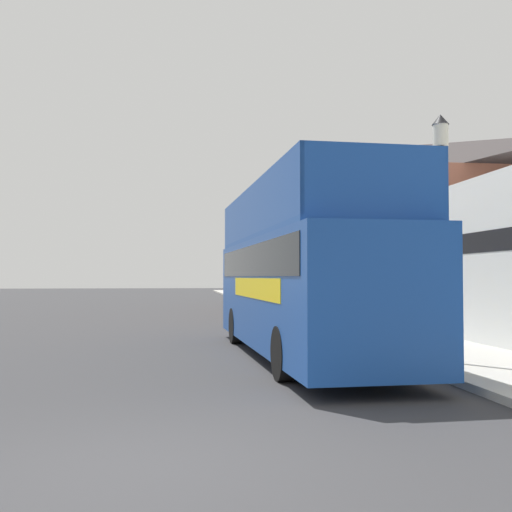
# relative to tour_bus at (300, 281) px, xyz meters

# --- Properties ---
(ground_plane) EXTENTS (144.00, 144.00, 0.00)m
(ground_plane) POSITION_rel_tour_bus_xyz_m (-3.28, 13.10, -1.79)
(ground_plane) COLOR #333335
(sidewalk) EXTENTS (3.09, 108.00, 0.14)m
(sidewalk) POSITION_rel_tour_bus_xyz_m (3.43, 10.10, -1.72)
(sidewalk) COLOR #ADAAA3
(sidewalk) RESTS_ON ground_plane
(brick_terrace_rear) EXTENTS (6.00, 21.59, 8.65)m
(brick_terrace_rear) POSITION_rel_tour_bus_xyz_m (7.98, 15.88, 2.54)
(brick_terrace_rear) COLOR #935642
(brick_terrace_rear) RESTS_ON ground_plane
(tour_bus) EXTENTS (2.87, 10.49, 4.00)m
(tour_bus) POSITION_rel_tour_bus_xyz_m (0.00, 0.00, 0.00)
(tour_bus) COLOR #19479E
(tour_bus) RESTS_ON ground_plane
(parked_car_ahead_of_bus) EXTENTS (1.81, 4.41, 1.43)m
(parked_car_ahead_of_bus) POSITION_rel_tour_bus_xyz_m (0.80, 7.57, -1.12)
(parked_car_ahead_of_bus) COLOR navy
(parked_car_ahead_of_bus) RESTS_ON ground_plane
(lamp_post_nearest) EXTENTS (0.35, 0.35, 5.14)m
(lamp_post_nearest) POSITION_rel_tour_bus_xyz_m (2.54, -2.18, 1.86)
(lamp_post_nearest) COLOR black
(lamp_post_nearest) RESTS_ON sidewalk
(lamp_post_second) EXTENTS (0.35, 0.35, 5.00)m
(lamp_post_second) POSITION_rel_tour_bus_xyz_m (2.28, 6.67, 1.77)
(lamp_post_second) COLOR black
(lamp_post_second) RESTS_ON sidewalk
(lamp_post_third) EXTENTS (0.35, 0.35, 5.27)m
(lamp_post_third) POSITION_rel_tour_bus_xyz_m (2.40, 15.52, 1.94)
(lamp_post_third) COLOR black
(lamp_post_third) RESTS_ON sidewalk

